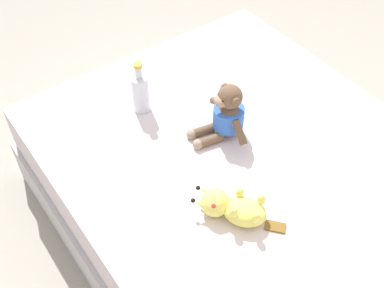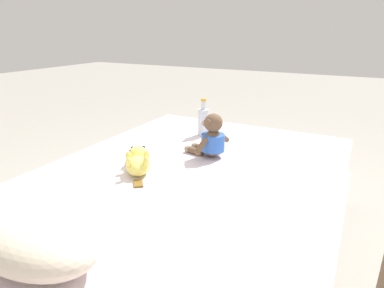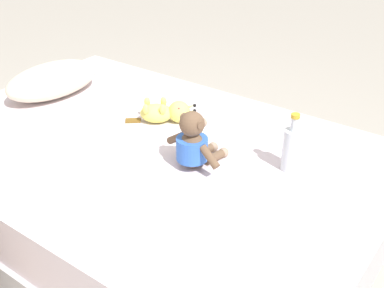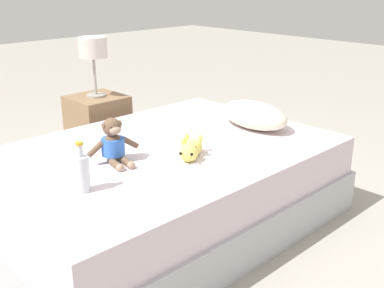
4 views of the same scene
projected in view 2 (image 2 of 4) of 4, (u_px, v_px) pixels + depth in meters
name	position (u px, v px, depth m)	size (l,w,h in m)	color
ground_plane	(182.00, 263.00, 1.64)	(16.00, 16.00, 0.00)	#9E998E
bed	(182.00, 223.00, 1.56)	(1.37, 1.98, 0.48)	#B2B2B7
pillow	(30.00, 233.00, 0.94)	(0.53, 0.32, 0.16)	beige
plush_monkey	(211.00, 139.00, 1.70)	(0.24, 0.29, 0.24)	brown
plush_yellow_creature	(138.00, 161.00, 1.54)	(0.24, 0.30, 0.10)	#EAE066
glass_bottle	(203.00, 121.00, 2.04)	(0.07, 0.07, 0.24)	silver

